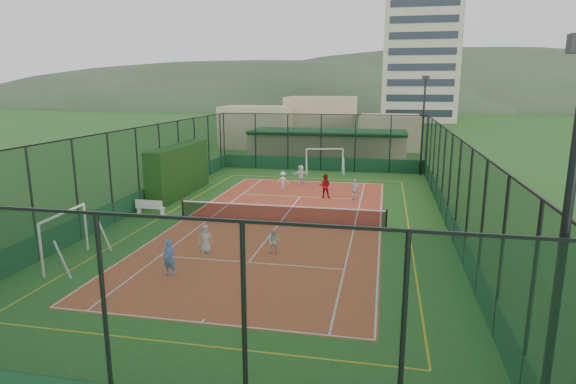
# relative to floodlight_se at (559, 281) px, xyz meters

# --- Properties ---
(ground) EXTENTS (300.00, 300.00, 0.00)m
(ground) POSITION_rel_floodlight_se_xyz_m (-8.60, 16.60, -4.12)
(ground) COLOR #27561D
(ground) RESTS_ON ground
(court_slab) EXTENTS (11.17, 23.97, 0.01)m
(court_slab) POSITION_rel_floodlight_se_xyz_m (-8.60, 16.60, -4.12)
(court_slab) COLOR #A44024
(court_slab) RESTS_ON ground
(tennis_net) EXTENTS (11.67, 0.12, 1.06)m
(tennis_net) POSITION_rel_floodlight_se_xyz_m (-8.60, 16.60, -3.59)
(tennis_net) COLOR black
(tennis_net) RESTS_ON ground
(perimeter_fence) EXTENTS (18.12, 34.12, 5.00)m
(perimeter_fence) POSITION_rel_floodlight_se_xyz_m (-8.60, 16.60, -1.62)
(perimeter_fence) COLOR black
(perimeter_fence) RESTS_ON ground
(floodlight_se) EXTENTS (0.60, 0.26, 8.25)m
(floodlight_se) POSITION_rel_floodlight_se_xyz_m (0.00, 0.00, 0.00)
(floodlight_se) COLOR black
(floodlight_se) RESTS_ON ground
(floodlight_ne) EXTENTS (0.60, 0.26, 8.25)m
(floodlight_ne) POSITION_rel_floodlight_se_xyz_m (0.00, 33.20, 0.00)
(floodlight_ne) COLOR black
(floodlight_ne) RESTS_ON ground
(clubhouse) EXTENTS (15.20, 7.20, 3.15)m
(clubhouse) POSITION_rel_floodlight_se_xyz_m (-8.60, 38.60, -2.55)
(clubhouse) COLOR tan
(clubhouse) RESTS_ON ground
(apartment_tower) EXTENTS (15.00, 12.00, 30.00)m
(apartment_tower) POSITION_rel_floodlight_se_xyz_m (3.40, 98.60, 10.88)
(apartment_tower) COLOR beige
(apartment_tower) RESTS_ON ground
(distant_hills) EXTENTS (200.00, 60.00, 24.00)m
(distant_hills) POSITION_rel_floodlight_se_xyz_m (-8.60, 166.60, -4.12)
(distant_hills) COLOR #384C33
(distant_hills) RESTS_ON ground
(hedge_left) EXTENTS (1.19, 7.91, 3.46)m
(hedge_left) POSITION_rel_floodlight_se_xyz_m (-16.90, 21.96, -2.40)
(hedge_left) COLOR black
(hedge_left) RESTS_ON ground
(white_bench) EXTENTS (1.73, 0.52, 0.97)m
(white_bench) POSITION_rel_floodlight_se_xyz_m (-16.40, 16.59, -3.64)
(white_bench) COLOR white
(white_bench) RESTS_ON ground
(futsal_goal_near) EXTENTS (3.45, 1.22, 2.19)m
(futsal_goal_near) POSITION_rel_floodlight_se_xyz_m (-16.26, 8.68, -3.03)
(futsal_goal_near) COLOR white
(futsal_goal_near) RESTS_ON ground
(futsal_goal_far) EXTENTS (3.39, 1.63, 2.11)m
(futsal_goal_far) POSITION_rel_floodlight_se_xyz_m (-8.13, 32.45, -3.07)
(futsal_goal_far) COLOR white
(futsal_goal_far) RESTS_ON ground
(child_near_left) EXTENTS (0.75, 0.64, 1.30)m
(child_near_left) POSITION_rel_floodlight_se_xyz_m (-10.86, 11.04, -3.46)
(child_near_left) COLOR silver
(child_near_left) RESTS_ON court_slab
(child_near_mid) EXTENTS (0.55, 0.36, 1.49)m
(child_near_mid) POSITION_rel_floodlight_se_xyz_m (-11.29, 8.21, -3.37)
(child_near_mid) COLOR #4D79DB
(child_near_mid) RESTS_ON court_slab
(child_near_right) EXTENTS (0.57, 0.45, 1.15)m
(child_near_right) POSITION_rel_floodlight_se_xyz_m (-7.77, 11.46, -3.54)
(child_near_right) COLOR silver
(child_near_right) RESTS_ON court_slab
(child_far_left) EXTENTS (0.88, 0.54, 1.31)m
(child_far_left) POSITION_rel_floodlight_se_xyz_m (-10.24, 25.09, -3.46)
(child_far_left) COLOR white
(child_far_left) RESTS_ON court_slab
(child_far_right) EXTENTS (0.89, 0.63, 1.41)m
(child_far_right) POSITION_rel_floodlight_se_xyz_m (-4.88, 22.84, -3.41)
(child_far_right) COLOR white
(child_far_right) RESTS_ON court_slab
(child_far_back) EXTENTS (1.43, 1.03, 1.49)m
(child_far_back) POSITION_rel_floodlight_se_xyz_m (-9.31, 27.24, -3.37)
(child_far_back) COLOR white
(child_far_back) RESTS_ON court_slab
(coach) EXTENTS (0.80, 0.63, 1.63)m
(coach) POSITION_rel_floodlight_se_xyz_m (-6.91, 23.07, -3.30)
(coach) COLOR #AB1214
(coach) RESTS_ON court_slab
(tennis_balls) EXTENTS (3.05, 0.81, 0.07)m
(tennis_balls) POSITION_rel_floodlight_se_xyz_m (-6.62, 17.95, -4.08)
(tennis_balls) COLOR #CCE033
(tennis_balls) RESTS_ON court_slab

